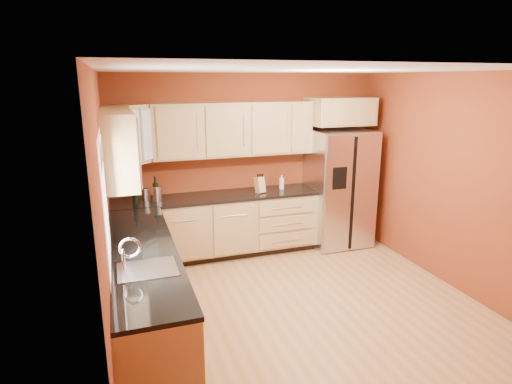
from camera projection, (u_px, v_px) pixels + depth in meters
floor at (300, 305)px, 4.90m from camera, size 4.00×4.00×0.00m
ceiling at (307, 70)px, 4.23m from camera, size 4.00×4.00×0.00m
wall_back at (247, 163)px, 6.40m from camera, size 4.00×0.04×2.60m
wall_front at (435, 275)px, 2.73m from camera, size 4.00×0.04×2.60m
wall_left at (106, 214)px, 3.95m from camera, size 0.04×4.00×2.60m
wall_right at (454, 182)px, 5.18m from camera, size 0.04×4.00×2.60m
base_cabinets_back at (218, 227)px, 6.17m from camera, size 2.90×0.60×0.88m
base_cabinets_left at (145, 294)px, 4.26m from camera, size 0.60×2.80×0.88m
countertop_back at (217, 197)px, 6.05m from camera, size 2.90×0.62×0.04m
countertop_left at (143, 251)px, 4.15m from camera, size 0.62×2.80×0.04m
upper_cabinets_back at (234, 129)px, 6.03m from camera, size 2.30×0.33×0.75m
upper_cabinets_left at (118, 146)px, 4.53m from camera, size 0.33×1.35×0.75m
corner_upper_cabinet at (130, 135)px, 5.45m from camera, size 0.67×0.67×0.75m
over_fridge_cabinet at (340, 111)px, 6.34m from camera, size 0.92×0.60×0.40m
refrigerator at (338, 188)px, 6.57m from camera, size 0.90×0.75×1.78m
window at (105, 203)px, 3.43m from camera, size 0.03×0.90×1.00m
sink_faucet at (146, 254)px, 3.64m from camera, size 0.50×0.42×0.30m
canister_left at (146, 194)px, 5.76m from camera, size 0.11×0.11×0.17m
canister_right at (158, 194)px, 5.76m from camera, size 0.12×0.12×0.19m
wine_bottle_a at (156, 189)px, 5.74m from camera, size 0.09×0.09×0.33m
wine_bottle_b at (135, 192)px, 5.59m from camera, size 0.08×0.08×0.33m
knife_block at (260, 185)px, 6.16m from camera, size 0.14×0.14×0.23m
soap_dispenser at (282, 182)px, 6.37m from camera, size 0.08×0.08×0.20m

